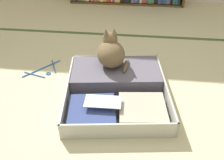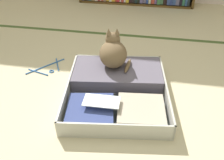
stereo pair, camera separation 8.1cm
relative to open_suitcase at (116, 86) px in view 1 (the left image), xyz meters
name	(u,v)px [view 1 (the left image)]	position (x,y,z in m)	size (l,w,h in m)	color
ground_plane	(110,114)	(-0.02, -0.25, -0.05)	(10.00, 10.00, 0.00)	#C3B690
tatami_border	(123,35)	(-0.02, 0.97, -0.05)	(4.80, 0.05, 0.00)	#3E5326
open_suitcase	(116,86)	(0.00, 0.00, 0.00)	(0.81, 0.87, 0.12)	#B7B7AD
black_cat	(111,52)	(-0.06, 0.19, 0.17)	(0.27, 0.30, 0.29)	brown
clothes_hanger	(44,70)	(-0.64, 0.21, -0.05)	(0.27, 0.29, 0.01)	#26599F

